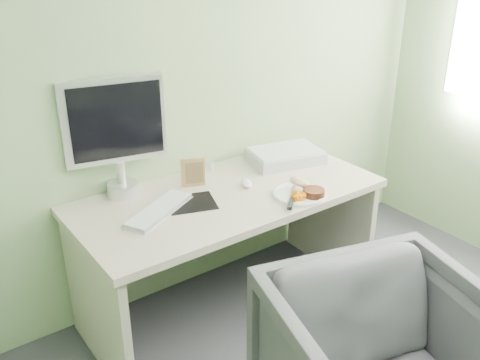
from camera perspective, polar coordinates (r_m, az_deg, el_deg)
wall_back at (r=2.87m, az=-5.79°, el=12.58°), size 3.50×0.00×3.50m
desk at (r=2.85m, az=-1.25°, el=-4.67°), size 1.60×0.75×0.73m
plate at (r=2.75m, az=6.29°, el=-1.54°), size 0.27×0.27×0.01m
steak at (r=2.72m, az=7.89°, el=-1.34°), size 0.12×0.12×0.04m
potato_pile at (r=2.76m, az=6.48°, el=-0.51°), size 0.12×0.09×0.06m
carrot_heap at (r=2.68m, az=6.17°, el=-1.53°), size 0.07×0.06×0.05m
steak_knife at (r=2.64m, az=5.52°, el=-2.16°), size 0.21×0.20×0.02m
mousepad at (r=2.67m, az=-5.24°, el=-2.44°), size 0.29×0.27×0.00m
keyboard at (r=2.59m, az=-8.61°, el=-3.15°), size 0.42×0.30×0.02m
computer_mouse at (r=2.83m, az=0.70°, el=-0.35°), size 0.09×0.11×0.03m
photo_frame at (r=2.82m, az=-5.04°, el=0.81°), size 0.12×0.06×0.16m
eyedrop_bottle at (r=3.02m, az=-2.98°, el=1.57°), size 0.02×0.02×0.07m
scanner at (r=3.15m, az=4.85°, el=2.53°), size 0.46×0.36×0.06m
monitor at (r=2.70m, az=-13.16°, el=5.12°), size 0.50×0.18×0.60m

